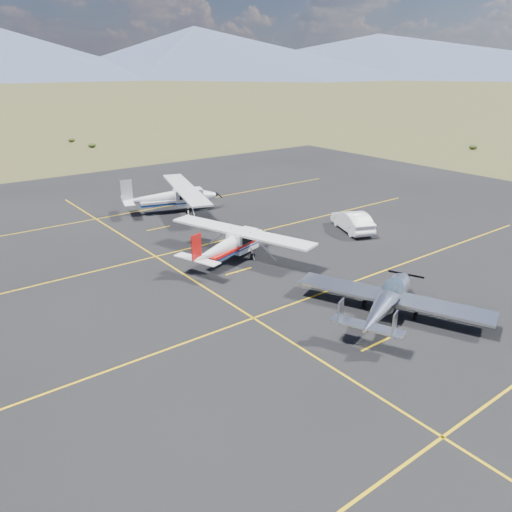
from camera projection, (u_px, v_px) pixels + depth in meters
name	position (u px, v px, depth m)	size (l,w,h in m)	color
ground	(362.00, 301.00, 27.51)	(1600.00, 1600.00, 0.00)	#383D1C
apron	(280.00, 263.00, 32.71)	(72.00, 72.00, 0.02)	black
aircraft_low_wing	(388.00, 299.00, 25.29)	(7.58, 9.94, 2.21)	silver
aircraft_cessna	(231.00, 243.00, 32.61)	(7.48, 10.82, 2.77)	white
aircraft_plain	(172.00, 197.00, 43.46)	(8.36, 12.21, 3.12)	silver
sedan	(352.00, 221.00, 38.70)	(1.67, 4.78, 1.58)	white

